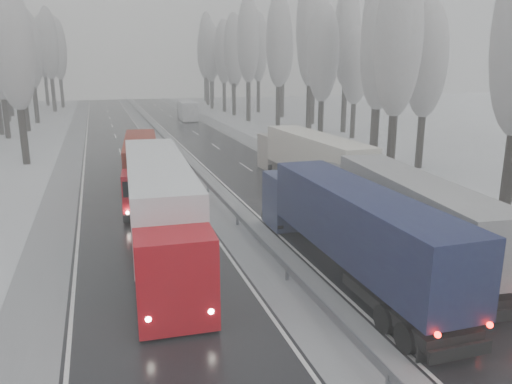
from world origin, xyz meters
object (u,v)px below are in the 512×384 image
truck_cream_box (309,156)px  truck_red_red (141,162)px  box_truck_distant (187,111)px  truck_grey_tarp (402,207)px  truck_blue_box (346,222)px  truck_red_white (160,203)px

truck_cream_box → truck_red_red: (-12.24, 2.39, -0.21)m
box_truck_distant → truck_grey_tarp: bearing=-87.8°
truck_blue_box → truck_red_white: 8.87m
truck_blue_box → box_truck_distant: bearing=86.3°
truck_cream_box → truck_red_white: truck_red_white is taller
truck_grey_tarp → truck_red_red: 19.79m
truck_red_white → truck_red_red: (0.26, 13.17, -0.49)m
truck_red_red → truck_grey_tarp: bearing=-50.9°
truck_blue_box → truck_red_red: truck_blue_box is taller
truck_blue_box → truck_red_white: bearing=148.4°
truck_cream_box → truck_red_white: size_ratio=0.90×
box_truck_distant → truck_blue_box: bearing=-91.2°
truck_grey_tarp → truck_red_red: size_ratio=1.08×
box_truck_distant → truck_red_white: bearing=-98.6°
truck_blue_box → box_truck_distant: size_ratio=1.91×
truck_cream_box → truck_red_white: (-12.50, -10.78, 0.27)m
truck_grey_tarp → truck_cream_box: bearing=91.5°
truck_grey_tarp → box_truck_distant: truck_grey_tarp is taller
truck_grey_tarp → truck_cream_box: 14.04m
truck_red_red → truck_blue_box: bearing=-62.8°
truck_blue_box → truck_red_white: (-7.54, 4.65, 0.26)m
box_truck_distant → truck_red_white: truck_red_white is taller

